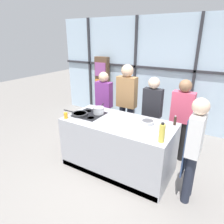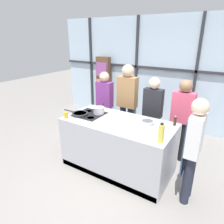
{
  "view_description": "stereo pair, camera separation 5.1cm",
  "coord_description": "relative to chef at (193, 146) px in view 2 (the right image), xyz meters",
  "views": [
    {
      "loc": [
        1.55,
        -2.75,
        2.31
      ],
      "look_at": [
        -0.19,
        0.1,
        1.03
      ],
      "focal_mm": 32.0,
      "sensor_mm": 36.0,
      "label": 1
    },
    {
      "loc": [
        1.59,
        -2.73,
        2.31
      ],
      "look_at": [
        -0.19,
        0.1,
        1.03
      ],
      "focal_mm": 32.0,
      "sensor_mm": 36.0,
      "label": 2
    }
  ],
  "objects": [
    {
      "name": "pepper_grinder",
      "position": [
        -0.39,
        0.47,
        0.1
      ],
      "size": [
        0.04,
        0.04,
        0.17
      ],
      "color": "#332319",
      "rests_on": "demo_island"
    },
    {
      "name": "spectator_center_right",
      "position": [
        -0.98,
        0.98,
        0.01
      ],
      "size": [
        0.38,
        0.22,
        1.58
      ],
      "rotation": [
        0.0,
        0.0,
        3.14
      ],
      "color": "#47382D",
      "rests_on": "ground_plane"
    },
    {
      "name": "frying_pan",
      "position": [
        -2.02,
        -0.0,
        0.05
      ],
      "size": [
        0.54,
        0.3,
        0.04
      ],
      "color": "#232326",
      "rests_on": "demo_island"
    },
    {
      "name": "ground_plane",
      "position": [
        -1.27,
        0.12,
        -0.91
      ],
      "size": [
        18.0,
        18.0,
        0.0
      ],
      "primitive_type": "plane",
      "color": "gray"
    },
    {
      "name": "white_plate",
      "position": [
        -0.79,
        0.06,
        0.03
      ],
      "size": [
        0.23,
        0.23,
        0.01
      ],
      "primitive_type": "cylinder",
      "color": "white",
      "rests_on": "demo_island"
    },
    {
      "name": "saucepan",
      "position": [
        -1.76,
        0.25,
        0.09
      ],
      "size": [
        0.21,
        0.39,
        0.12
      ],
      "color": "silver",
      "rests_on": "demo_island"
    },
    {
      "name": "chef",
      "position": [
        0.0,
        0.0,
        0.0
      ],
      "size": [
        0.22,
        0.39,
        1.58
      ],
      "rotation": [
        0.0,
        0.0,
        1.57
      ],
      "color": "#232838",
      "rests_on": "ground_plane"
    },
    {
      "name": "spectator_center_left",
      "position": [
        -1.55,
        0.98,
        0.13
      ],
      "size": [
        0.42,
        0.25,
        1.78
      ],
      "rotation": [
        0.0,
        0.0,
        3.14
      ],
      "color": "#232838",
      "rests_on": "ground_plane"
    },
    {
      "name": "spectator_far_left",
      "position": [
        -2.13,
        0.98,
        0.01
      ],
      "size": [
        0.38,
        0.22,
        1.58
      ],
      "rotation": [
        0.0,
        0.0,
        3.14
      ],
      "color": "#232838",
      "rests_on": "ground_plane"
    },
    {
      "name": "juice_glass_near",
      "position": [
        -2.13,
        -0.25,
        0.08
      ],
      "size": [
        0.07,
        0.07,
        0.11
      ],
      "primitive_type": "cylinder",
      "color": "orange",
      "rests_on": "demo_island"
    },
    {
      "name": "spectator_far_right",
      "position": [
        -0.4,
        0.98,
        0.01
      ],
      "size": [
        0.4,
        0.22,
        1.6
      ],
      "rotation": [
        0.0,
        0.0,
        3.14
      ],
      "color": "black",
      "rests_on": "ground_plane"
    },
    {
      "name": "mixing_bowl",
      "position": [
        -0.8,
        0.29,
        0.06
      ],
      "size": [
        0.23,
        0.23,
        0.06
      ],
      "color": "silver",
      "rests_on": "demo_island"
    },
    {
      "name": "bookshelf",
      "position": [
        -3.03,
        2.24,
        -0.03
      ],
      "size": [
        0.42,
        0.19,
        1.76
      ],
      "color": "brown",
      "rests_on": "ground_plane"
    },
    {
      "name": "oil_bottle",
      "position": [
        -0.4,
        -0.19,
        0.16
      ],
      "size": [
        0.08,
        0.08,
        0.29
      ],
      "color": "#E0CC4C",
      "rests_on": "demo_island"
    },
    {
      "name": "demo_island",
      "position": [
        -1.27,
        0.12,
        -0.44
      ],
      "size": [
        1.93,
        0.94,
        0.93
      ],
      "color": "#A8AAB2",
      "rests_on": "ground_plane"
    },
    {
      "name": "back_window_wall",
      "position": [
        -1.27,
        2.42,
        0.5
      ],
      "size": [
        6.4,
        0.1,
        2.8
      ],
      "color": "silver",
      "rests_on": "ground_plane"
    }
  ]
}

